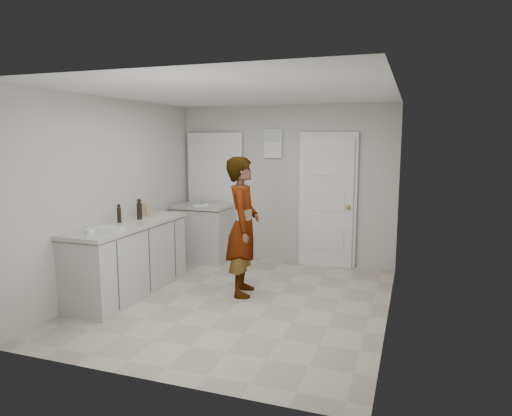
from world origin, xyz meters
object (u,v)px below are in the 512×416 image
at_px(person, 243,226).
at_px(baking_dish, 109,229).
at_px(cake_mix_box, 143,210).
at_px(egg_bowl, 90,231).
at_px(oil_cruet_b, 119,214).
at_px(oil_cruet_a, 139,210).
at_px(spice_jar, 151,214).

height_order(person, baking_dish, person).
height_order(cake_mix_box, egg_bowl, cake_mix_box).
height_order(oil_cruet_b, egg_bowl, oil_cruet_b).
relative_size(oil_cruet_a, oil_cruet_b, 1.15).
relative_size(cake_mix_box, spice_jar, 2.09).
bearing_deg(spice_jar, oil_cruet_b, -104.01).
xyz_separation_m(person, oil_cruet_b, (-1.49, -0.49, 0.16)).
relative_size(oil_cruet_a, baking_dish, 0.78).
height_order(oil_cruet_a, oil_cruet_b, oil_cruet_a).
height_order(person, cake_mix_box, person).
bearing_deg(oil_cruet_b, cake_mix_box, 91.04).
height_order(cake_mix_box, oil_cruet_a, oil_cruet_a).
bearing_deg(oil_cruet_a, egg_bowl, -91.99).
bearing_deg(person, baking_dish, 113.52).
distance_m(person, oil_cruet_b, 1.58).
relative_size(person, egg_bowl, 15.09).
bearing_deg(spice_jar, oil_cruet_a, -96.36).
relative_size(person, oil_cruet_b, 7.34).
bearing_deg(baking_dish, oil_cruet_a, 98.13).
bearing_deg(spice_jar, cake_mix_box, 170.25).
bearing_deg(egg_bowl, spice_jar, 87.12).
bearing_deg(cake_mix_box, egg_bowl, -101.34).
relative_size(oil_cruet_b, baking_dish, 0.68).
relative_size(spice_jar, oil_cruet_b, 0.34).
distance_m(oil_cruet_b, baking_dish, 0.55).
relative_size(person, cake_mix_box, 10.30).
bearing_deg(person, oil_cruet_a, 83.94).
distance_m(spice_jar, baking_dish, 1.03).
relative_size(oil_cruet_b, egg_bowl, 2.06).
bearing_deg(egg_bowl, oil_cruet_a, 88.01).
bearing_deg(oil_cruet_a, oil_cruet_b, -109.91).
bearing_deg(oil_cruet_b, baking_dish, -66.18).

